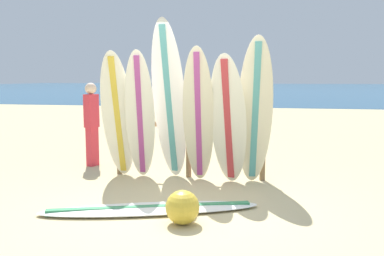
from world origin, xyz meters
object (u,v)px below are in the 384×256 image
(surfboard_leaning_far_left, at_px, (118,117))
(surfboard_leaning_center_right, at_px, (228,121))
(surfboard_leaning_right, at_px, (255,112))
(surfboard_lying_on_sand, at_px, (150,209))
(small_boat_offshore, at_px, (225,91))
(surfboard_leaning_center, at_px, (198,117))
(surfboard_rack, at_px, (189,138))
(surfboard_leaning_center_left, at_px, (169,101))
(surfboard_leaning_left, at_px, (140,117))
(beach_ball, at_px, (182,207))
(beachgoer_standing, at_px, (92,120))

(surfboard_leaning_far_left, relative_size, surfboard_leaning_center_right, 1.03)
(surfboard_leaning_far_left, bearing_deg, surfboard_leaning_right, 2.51)
(surfboard_lying_on_sand, bearing_deg, small_boat_offshore, 95.10)
(surfboard_leaning_center, distance_m, surfboard_leaning_center_right, 0.47)
(surfboard_rack, height_order, surfboard_leaning_center_left, surfboard_leaning_center_left)
(surfboard_leaning_left, bearing_deg, surfboard_leaning_far_left, 177.45)
(surfboard_lying_on_sand, bearing_deg, surfboard_rack, 86.77)
(surfboard_leaning_far_left, distance_m, surfboard_leaning_center, 1.32)
(surfboard_leaning_right, relative_size, beach_ball, 5.81)
(surfboard_rack, distance_m, surfboard_leaning_left, 0.92)
(surfboard_rack, distance_m, surfboard_lying_on_sand, 2.00)
(small_boat_offshore, bearing_deg, surfboard_leaning_far_left, -86.21)
(surfboard_leaning_center, relative_size, beach_ball, 5.42)
(beachgoer_standing, bearing_deg, surfboard_leaning_left, -37.70)
(beach_ball, bearing_deg, surfboard_rack, 99.69)
(surfboard_rack, relative_size, surfboard_leaning_center_left, 0.99)
(surfboard_leaning_left, xyz_separation_m, surfboard_leaning_center_left, (0.44, 0.16, 0.24))
(surfboard_rack, distance_m, surfboard_leaning_far_left, 1.22)
(surfboard_leaning_center_right, bearing_deg, surfboard_leaning_far_left, 179.89)
(surfboard_leaning_left, distance_m, beach_ball, 2.28)
(surfboard_rack, relative_size, beachgoer_standing, 1.63)
(surfboard_leaning_center_right, distance_m, beach_ball, 2.03)
(surfboard_leaning_center, bearing_deg, beach_ball, -85.54)
(surfboard_leaning_far_left, bearing_deg, surfboard_lying_on_sand, -56.52)
(beachgoer_standing, bearing_deg, surfboard_lying_on_sand, -52.52)
(surfboard_leaning_far_left, relative_size, small_boat_offshore, 0.74)
(surfboard_leaning_center_left, distance_m, surfboard_leaning_right, 1.38)
(surfboard_rack, distance_m, small_boat_offshore, 36.20)
(small_boat_offshore, bearing_deg, surfboard_leaning_left, -85.62)
(surfboard_leaning_left, distance_m, surfboard_leaning_center_left, 0.53)
(surfboard_leaning_center_right, bearing_deg, beachgoer_standing, 160.09)
(surfboard_leaning_far_left, height_order, surfboard_lying_on_sand, surfboard_leaning_far_left)
(surfboard_leaning_left, xyz_separation_m, surfboard_leaning_center, (0.95, 0.01, 0.02))
(surfboard_lying_on_sand, relative_size, beachgoer_standing, 1.77)
(beachgoer_standing, bearing_deg, surfboard_leaning_right, -15.80)
(beachgoer_standing, bearing_deg, beach_ball, -49.86)
(surfboard_leaning_center, height_order, small_boat_offshore, surfboard_leaning_center)
(surfboard_rack, relative_size, surfboard_leaning_left, 1.22)
(surfboard_lying_on_sand, height_order, beach_ball, beach_ball)
(surfboard_leaning_right, bearing_deg, surfboard_leaning_center_left, 177.95)
(surfboard_leaning_left, bearing_deg, surfboard_leaning_right, 3.57)
(surfboard_leaning_left, xyz_separation_m, small_boat_offshore, (-2.79, 36.47, -0.80))
(surfboard_leaning_center, bearing_deg, small_boat_offshore, 95.85)
(surfboard_leaning_right, relative_size, beachgoer_standing, 1.46)
(surfboard_leaning_left, xyz_separation_m, beachgoer_standing, (-1.28, 0.99, -0.18))
(surfboard_rack, relative_size, beach_ball, 6.48)
(surfboard_leaning_center, xyz_separation_m, surfboard_leaning_center_right, (0.46, 0.01, -0.05))
(surfboard_leaning_right, bearing_deg, surfboard_leaning_left, -176.43)
(surfboard_rack, relative_size, surfboard_lying_on_sand, 0.92)
(surfboard_leaning_far_left, xyz_separation_m, surfboard_leaning_center, (1.32, -0.01, 0.03))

